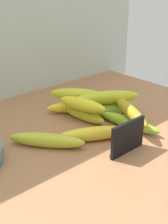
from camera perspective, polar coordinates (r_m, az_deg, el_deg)
counter_top at (r=78.79cm, az=-2.75°, el=-6.44°), size 110.00×76.00×3.00cm
chalkboard_sign at (r=71.74cm, az=8.51°, el=-5.12°), size 11.00×1.80×8.40cm
banana_0 at (r=90.93cm, az=4.72°, el=0.44°), size 19.58×11.37×3.95cm
banana_1 at (r=87.84cm, az=-0.04°, el=-0.53°), size 5.82×15.72×3.52cm
banana_2 at (r=74.74cm, az=-7.32°, el=-5.49°), size 15.60×17.58×3.76cm
banana_3 at (r=76.99cm, az=1.79°, el=-4.29°), size 18.67×12.69×3.81cm
banana_4 at (r=93.30cm, az=-1.37°, el=1.16°), size 18.79×12.74×3.89cm
banana_5 at (r=84.40cm, az=8.68°, el=-2.00°), size 6.61×19.80×3.38cm
banana_6 at (r=83.46cm, az=9.00°, el=0.25°), size 11.64×20.05×3.41cm
banana_7 at (r=91.54cm, az=-1.27°, el=3.40°), size 14.47×16.30×4.15cm
banana_8 at (r=89.44cm, az=4.60°, el=2.86°), size 19.86×13.77×4.20cm
banana_9 at (r=85.60cm, az=-0.34°, el=1.49°), size 8.26×16.15×3.90cm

